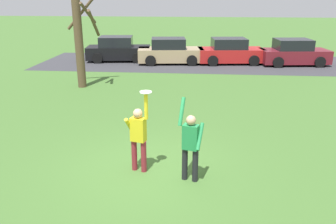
# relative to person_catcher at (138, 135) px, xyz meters

# --- Properties ---
(ground_plane) EXTENTS (120.00, 120.00, 0.00)m
(ground_plane) POSITION_rel_person_catcher_xyz_m (0.23, 0.07, -0.98)
(ground_plane) COLOR #426B2D
(person_catcher) EXTENTS (0.58, 0.48, 2.08)m
(person_catcher) POSITION_rel_person_catcher_xyz_m (0.00, 0.00, 0.00)
(person_catcher) COLOR maroon
(person_catcher) RESTS_ON ground_plane
(person_defender) EXTENTS (0.61, 0.54, 2.04)m
(person_defender) POSITION_rel_person_catcher_xyz_m (1.29, -0.36, -0.00)
(person_defender) COLOR black
(person_defender) RESTS_ON ground_plane
(frisbee_disc) EXTENTS (0.28, 0.28, 0.02)m
(frisbee_disc) POSITION_rel_person_catcher_xyz_m (0.22, -0.06, 1.11)
(frisbee_disc) COLOR white
(frisbee_disc) RESTS_ON person_catcher
(parked_car_black) EXTENTS (4.28, 2.40, 1.59)m
(parked_car_black) POSITION_rel_person_catcher_xyz_m (-3.93, 14.88, -0.25)
(parked_car_black) COLOR black
(parked_car_black) RESTS_ON ground_plane
(parked_car_tan) EXTENTS (4.28, 2.40, 1.59)m
(parked_car_tan) POSITION_rel_person_catcher_xyz_m (-0.43, 14.33, -0.25)
(parked_car_tan) COLOR tan
(parked_car_tan) RESTS_ON ground_plane
(parked_car_red) EXTENTS (4.28, 2.40, 1.59)m
(parked_car_red) POSITION_rel_person_catcher_xyz_m (3.38, 14.65, -0.25)
(parked_car_red) COLOR red
(parked_car_red) RESTS_ON ground_plane
(parked_car_maroon) EXTENTS (4.28, 2.40, 1.59)m
(parked_car_maroon) POSITION_rel_person_catcher_xyz_m (7.28, 14.53, -0.25)
(parked_car_maroon) COLOR maroon
(parked_car_maroon) RESTS_ON ground_plane
(parking_strip) EXTENTS (20.72, 6.40, 0.01)m
(parking_strip) POSITION_rel_person_catcher_xyz_m (1.61, 14.56, -0.98)
(parking_strip) COLOR #38383D
(parking_strip) RESTS_ON ground_plane
(bare_tree_tall) EXTENTS (1.61, 1.60, 4.90)m
(bare_tree_tall) POSITION_rel_person_catcher_xyz_m (-4.08, 8.05, 1.56)
(bare_tree_tall) COLOR brown
(bare_tree_tall) RESTS_ON ground_plane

